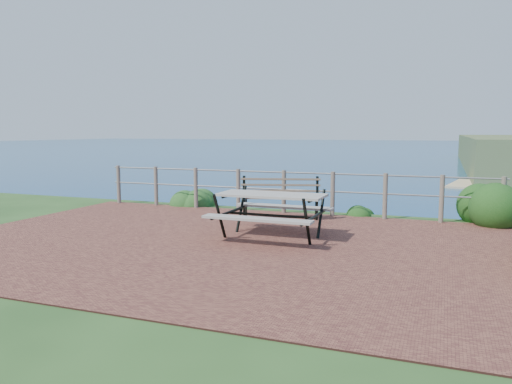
% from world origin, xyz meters
% --- Properties ---
extents(ground, '(10.00, 7.00, 0.12)m').
position_xyz_m(ground, '(0.00, 0.00, 0.00)').
color(ground, brown).
rests_on(ground, ground).
extents(ocean, '(1200.00, 1200.00, 0.00)m').
position_xyz_m(ocean, '(0.00, 200.00, 0.00)').
color(ocean, '#165D86').
rests_on(ocean, ground).
extents(safety_railing, '(9.40, 0.10, 1.00)m').
position_xyz_m(safety_railing, '(0.00, 3.35, 0.57)').
color(safety_railing, '#6B5B4C').
rests_on(safety_railing, ground).
extents(picnic_table, '(1.89, 1.64, 0.80)m').
position_xyz_m(picnic_table, '(0.63, 0.64, 0.51)').
color(picnic_table, '#9D998D').
rests_on(picnic_table, ground).
extents(park_bench, '(1.74, 0.88, 0.95)m').
position_xyz_m(park_bench, '(0.16, 2.63, 0.63)').
color(park_bench, brown).
rests_on(park_bench, ground).
extents(shrub_right_edge, '(1.08, 1.08, 1.54)m').
position_xyz_m(shrub_right_edge, '(4.54, 3.64, 0.00)').
color(shrub_right_edge, '#1B4515').
rests_on(shrub_right_edge, ground).
extents(shrub_lip_west, '(0.84, 0.84, 0.60)m').
position_xyz_m(shrub_lip_west, '(-2.63, 3.93, 0.00)').
color(shrub_lip_west, '#1E4A1C').
rests_on(shrub_lip_west, ground).
extents(shrub_lip_east, '(0.75, 0.75, 0.48)m').
position_xyz_m(shrub_lip_east, '(1.83, 3.90, 0.00)').
color(shrub_lip_east, '#1B4515').
rests_on(shrub_lip_east, ground).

